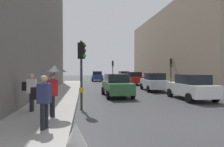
{
  "coord_description": "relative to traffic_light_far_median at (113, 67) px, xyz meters",
  "views": [
    {
      "loc": [
        -4.68,
        -6.87,
        2.13
      ],
      "look_at": [
        -2.35,
        9.32,
        1.76
      ],
      "focal_mm": 30.51,
      "sensor_mm": 36.0,
      "label": 1
    }
  ],
  "objects": [
    {
      "name": "ground_plane",
      "position": [
        0.4,
        -22.04,
        -2.42
      ],
      "size": [
        120.0,
        120.0,
        0.0
      ],
      "primitive_type": "plane",
      "color": "#38383A"
    },
    {
      "name": "sidewalk_kerb",
      "position": [
        -6.12,
        -16.04,
        -2.34
      ],
      "size": [
        2.73,
        40.0,
        0.16
      ],
      "primitive_type": "cube",
      "color": "#A8A5A0",
      "rests_on": "ground"
    },
    {
      "name": "building_facade_right",
      "position": [
        11.55,
        -4.07,
        2.49
      ],
      "size": [
        12.0,
        24.35,
        9.83
      ],
      "primitive_type": "cube",
      "color": "gray",
      "rests_on": "ground"
    },
    {
      "name": "traffic_light_far_median",
      "position": [
        0.0,
        0.0,
        0.0
      ],
      "size": [
        0.25,
        0.43,
        3.51
      ],
      "color": "#2D2D2D",
      "rests_on": "ground"
    },
    {
      "name": "traffic_light_near_right",
      "position": [
        -4.43,
        -18.9,
        0.07
      ],
      "size": [
        0.44,
        0.38,
        3.61
      ],
      "color": "#2D2D2D",
      "rests_on": "ground"
    },
    {
      "name": "traffic_light_mid_street",
      "position": [
        5.24,
        -8.89,
        -0.08
      ],
      "size": [
        0.33,
        0.45,
        3.39
      ],
      "color": "#2D2D2D",
      "rests_on": "ground"
    },
    {
      "name": "car_red_sedan",
      "position": [
        2.43,
        -3.2,
        -1.54
      ],
      "size": [
        2.2,
        4.29,
        1.76
      ],
      "color": "red",
      "rests_on": "ground"
    },
    {
      "name": "car_green_estate",
      "position": [
        -1.8,
        -14.23,
        -1.54
      ],
      "size": [
        2.15,
        4.27,
        1.76
      ],
      "color": "#2D6038",
      "rests_on": "ground"
    },
    {
      "name": "car_blue_van",
      "position": [
        -2.05,
        5.54,
        -1.54
      ],
      "size": [
        2.09,
        4.24,
        1.76
      ],
      "color": "navy",
      "rests_on": "ground"
    },
    {
      "name": "car_yellow_taxi",
      "position": [
        3.06,
        6.76,
        -1.54
      ],
      "size": [
        2.2,
        4.29,
        1.76
      ],
      "color": "yellow",
      "rests_on": "ground"
    },
    {
      "name": "car_silver_hatchback",
      "position": [
        2.5,
        -10.94,
        -1.54
      ],
      "size": [
        2.25,
        4.32,
        1.76
      ],
      "color": "#BCBCC1",
      "rests_on": "ground"
    },
    {
      "name": "car_white_compact",
      "position": [
        3.09,
        -16.54,
        -1.54
      ],
      "size": [
        2.04,
        4.21,
        1.76
      ],
      "color": "silver",
      "rests_on": "ground"
    },
    {
      "name": "pedestrian_with_umbrella",
      "position": [
        -5.55,
        -20.72,
        -0.58
      ],
      "size": [
        1.0,
        1.0,
        2.14
      ],
      "color": "black",
      "rests_on": "sidewalk_kerb"
    },
    {
      "name": "pedestrian_with_black_backpack",
      "position": [
        -6.79,
        -19.59,
        -1.26
      ],
      "size": [
        0.61,
        0.36,
        1.77
      ],
      "color": "black",
      "rests_on": "sidewalk_kerb"
    },
    {
      "name": "pedestrian_with_grey_backpack",
      "position": [
        -5.64,
        -22.43,
        -1.26
      ],
      "size": [
        0.65,
        0.44,
        1.77
      ],
      "color": "black",
      "rests_on": "sidewalk_kerb"
    },
    {
      "name": "warning_sign_triangle",
      "position": [
        -4.53,
        -23.66,
        -2.09
      ],
      "size": [
        0.64,
        0.64,
        0.65
      ],
      "primitive_type": "cone",
      "color": "silver",
      "rests_on": "ground"
    }
  ]
}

